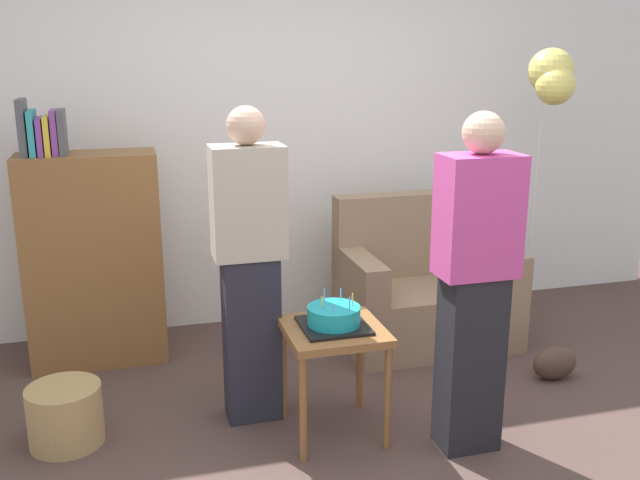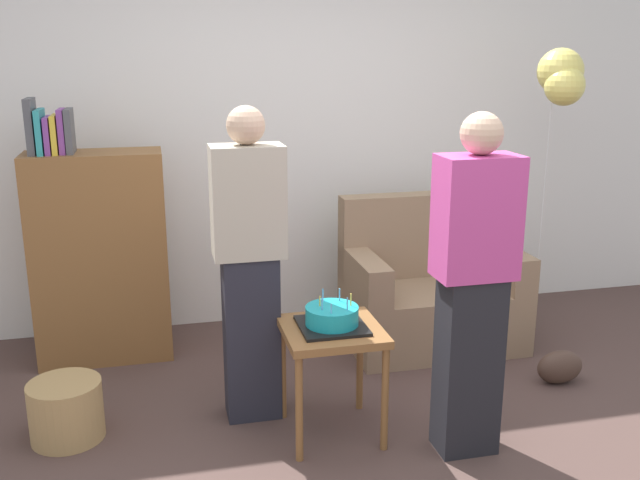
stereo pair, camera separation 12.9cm
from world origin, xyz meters
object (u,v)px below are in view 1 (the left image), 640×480
(bookshelf, at_px, (93,256))
(birthday_cake, at_px, (334,317))
(person_blowing_candles, at_px, (250,266))
(balloon_bunch, at_px, (553,77))
(couch, at_px, (424,291))
(handbag, at_px, (555,363))
(person_holding_cake, at_px, (474,285))
(wicker_basket, at_px, (65,415))
(side_table, at_px, (334,343))

(bookshelf, distance_m, birthday_cake, 1.69)
(person_blowing_candles, xyz_separation_m, balloon_bunch, (2.08, 0.65, 0.89))
(couch, height_order, handbag, couch)
(person_holding_cake, bearing_deg, couch, -95.85)
(person_holding_cake, bearing_deg, handbag, -139.93)
(person_blowing_candles, distance_m, wicker_basket, 1.16)
(person_blowing_candles, height_order, person_holding_cake, same)
(couch, relative_size, wicker_basket, 3.06)
(person_blowing_candles, distance_m, balloon_bunch, 2.35)
(birthday_cake, relative_size, person_holding_cake, 0.20)
(birthday_cake, height_order, person_holding_cake, person_holding_cake)
(wicker_basket, bearing_deg, birthday_cake, -11.25)
(birthday_cake, height_order, wicker_basket, birthday_cake)
(bookshelf, xyz_separation_m, person_holding_cake, (1.75, -1.52, 0.16))
(birthday_cake, xyz_separation_m, balloon_bunch, (1.72, 0.93, 1.09))
(couch, distance_m, side_table, 1.36)
(side_table, height_order, person_holding_cake, person_holding_cake)
(couch, relative_size, birthday_cake, 3.44)
(bookshelf, height_order, wicker_basket, bookshelf)
(bookshelf, relative_size, person_blowing_candles, 0.99)
(couch, distance_m, handbag, 0.95)
(couch, height_order, person_holding_cake, person_holding_cake)
(couch, xyz_separation_m, person_blowing_candles, (-1.28, -0.71, 0.49))
(side_table, xyz_separation_m, person_holding_cake, (0.59, -0.29, 0.34))
(person_blowing_candles, height_order, handbag, person_blowing_candles)
(birthday_cake, xyz_separation_m, wicker_basket, (-1.30, 0.26, -0.47))
(birthday_cake, xyz_separation_m, person_holding_cake, (0.59, -0.29, 0.21))
(person_holding_cake, bearing_deg, side_table, -17.46)
(wicker_basket, xyz_separation_m, balloon_bunch, (3.02, 0.68, 1.57))
(person_holding_cake, distance_m, balloon_bunch, 1.88)
(birthday_cake, xyz_separation_m, handbag, (1.43, 0.23, -0.52))
(person_blowing_candles, relative_size, handbag, 5.82)
(handbag, bearing_deg, bookshelf, 158.71)
(person_blowing_candles, bearing_deg, handbag, 11.42)
(person_blowing_candles, xyz_separation_m, wicker_basket, (-0.94, -0.03, -0.68))
(handbag, xyz_separation_m, balloon_bunch, (0.29, 0.71, 1.62))
(bookshelf, xyz_separation_m, balloon_bunch, (2.88, -0.30, 1.04))
(person_holding_cake, bearing_deg, person_blowing_candles, -22.65)
(side_table, height_order, wicker_basket, side_table)
(bookshelf, relative_size, side_table, 2.82)
(side_table, bearing_deg, birthday_cake, 17.06)
(couch, height_order, person_blowing_candles, person_blowing_candles)
(side_table, xyz_separation_m, balloon_bunch, (1.72, 0.93, 1.23))
(side_table, relative_size, birthday_cake, 1.79)
(side_table, distance_m, person_holding_cake, 0.74)
(couch, relative_size, balloon_bunch, 0.58)
(side_table, relative_size, balloon_bunch, 0.30)
(bookshelf, height_order, balloon_bunch, balloon_bunch)
(balloon_bunch, bearing_deg, person_blowing_candles, -162.67)
(wicker_basket, bearing_deg, person_holding_cake, -16.11)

